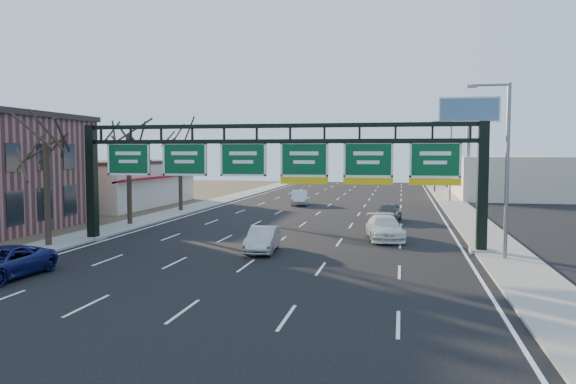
% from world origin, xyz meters
% --- Properties ---
extents(ground, '(160.00, 160.00, 0.00)m').
position_xyz_m(ground, '(0.00, 0.00, 0.00)').
color(ground, black).
rests_on(ground, ground).
extents(sidewalk_left, '(3.00, 120.00, 0.12)m').
position_xyz_m(sidewalk_left, '(-12.80, 20.00, 0.06)').
color(sidewalk_left, gray).
rests_on(sidewalk_left, ground).
extents(sidewalk_right, '(3.00, 120.00, 0.12)m').
position_xyz_m(sidewalk_right, '(12.80, 20.00, 0.06)').
color(sidewalk_right, gray).
rests_on(sidewalk_right, ground).
extents(dirt_strip_left, '(21.00, 120.00, 0.06)m').
position_xyz_m(dirt_strip_left, '(-25.00, 20.00, 0.03)').
color(dirt_strip_left, '#473D2B').
rests_on(dirt_strip_left, ground).
extents(lane_markings, '(21.60, 120.00, 0.01)m').
position_xyz_m(lane_markings, '(0.00, 20.00, 0.01)').
color(lane_markings, white).
rests_on(lane_markings, ground).
extents(sign_gantry, '(24.60, 1.20, 7.20)m').
position_xyz_m(sign_gantry, '(0.16, 8.00, 4.63)').
color(sign_gantry, black).
rests_on(sign_gantry, ground).
extents(cream_strip, '(10.90, 18.40, 4.70)m').
position_xyz_m(cream_strip, '(-21.48, 29.00, 2.36)').
color(cream_strip, beige).
rests_on(cream_strip, ground).
extents(building_right_distant, '(12.00, 20.00, 5.00)m').
position_xyz_m(building_right_distant, '(20.00, 50.00, 2.50)').
color(building_right_distant, beige).
rests_on(building_right_distant, ground).
extents(tree_gantry, '(3.60, 3.60, 8.48)m').
position_xyz_m(tree_gantry, '(-12.80, 5.00, 7.11)').
color(tree_gantry, black).
rests_on(tree_gantry, sidewalk_left).
extents(tree_mid, '(3.60, 3.60, 9.24)m').
position_xyz_m(tree_mid, '(-12.80, 15.00, 7.85)').
color(tree_mid, black).
rests_on(tree_mid, sidewalk_left).
extents(tree_far, '(3.60, 3.60, 8.86)m').
position_xyz_m(tree_far, '(-12.80, 25.00, 7.48)').
color(tree_far, black).
rests_on(tree_far, sidewalk_left).
extents(streetlight_near, '(2.15, 0.22, 9.00)m').
position_xyz_m(streetlight_near, '(12.47, 6.00, 5.08)').
color(streetlight_near, slate).
rests_on(streetlight_near, sidewalk_right).
extents(streetlight_far, '(2.15, 0.22, 9.00)m').
position_xyz_m(streetlight_far, '(12.47, 40.00, 5.08)').
color(streetlight_far, slate).
rests_on(streetlight_far, sidewalk_right).
extents(billboard_right, '(7.00, 0.50, 12.00)m').
position_xyz_m(billboard_right, '(15.00, 44.98, 9.06)').
color(billboard_right, slate).
rests_on(billboard_right, ground).
extents(traffic_signal_mast, '(10.16, 0.54, 7.00)m').
position_xyz_m(traffic_signal_mast, '(5.69, 55.00, 5.50)').
color(traffic_signal_mast, black).
rests_on(traffic_signal_mast, ground).
extents(car_blue_suv, '(2.54, 5.08, 1.38)m').
position_xyz_m(car_blue_suv, '(-9.66, -2.81, 0.69)').
color(car_blue_suv, navy).
rests_on(car_blue_suv, ground).
extents(car_silver_sedan, '(1.74, 4.26, 1.37)m').
position_xyz_m(car_silver_sedan, '(-0.12, 5.89, 0.69)').
color(car_silver_sedan, '#9D9DA1').
rests_on(car_silver_sedan, ground).
extents(car_white_wagon, '(2.85, 5.39, 1.49)m').
position_xyz_m(car_white_wagon, '(6.36, 11.68, 0.74)').
color(car_white_wagon, white).
rests_on(car_white_wagon, ground).
extents(car_grey_far, '(2.23, 4.61, 1.52)m').
position_xyz_m(car_grey_far, '(6.38, 21.31, 0.76)').
color(car_grey_far, '#47494C').
rests_on(car_grey_far, ground).
extents(car_silver_distant, '(2.32, 4.80, 1.52)m').
position_xyz_m(car_silver_distant, '(-3.14, 33.79, 0.76)').
color(car_silver_distant, '#B0B1B5').
rests_on(car_silver_distant, ground).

